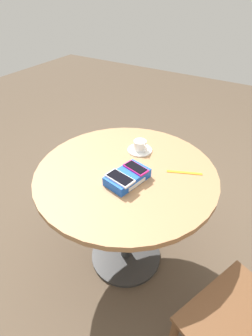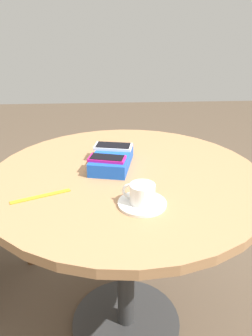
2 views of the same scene
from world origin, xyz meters
name	(u,v)px [view 1 (image 1 of 2)]	position (x,y,z in m)	size (l,w,h in m)	color
ground_plane	(126,255)	(0.00, 0.00, 0.00)	(8.00, 8.00, 0.00)	brown
round_table	(126,191)	(0.00, 0.00, 0.60)	(0.95, 0.95, 0.74)	#2D2D2D
phone_box	(127,177)	(-0.06, -0.05, 0.76)	(0.24, 0.17, 0.05)	blue
phone_white	(120,178)	(-0.12, -0.04, 0.79)	(0.10, 0.15, 0.01)	silver
phone_magenta	(136,168)	(-0.01, -0.06, 0.79)	(0.09, 0.14, 0.01)	#D11975
saucer	(140,150)	(0.21, 0.03, 0.74)	(0.14, 0.14, 0.01)	white
coffee_cup	(140,145)	(0.21, 0.03, 0.77)	(0.07, 0.10, 0.06)	white
lanyard_strap	(184,173)	(0.15, -0.27, 0.74)	(0.18, 0.02, 0.00)	orange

